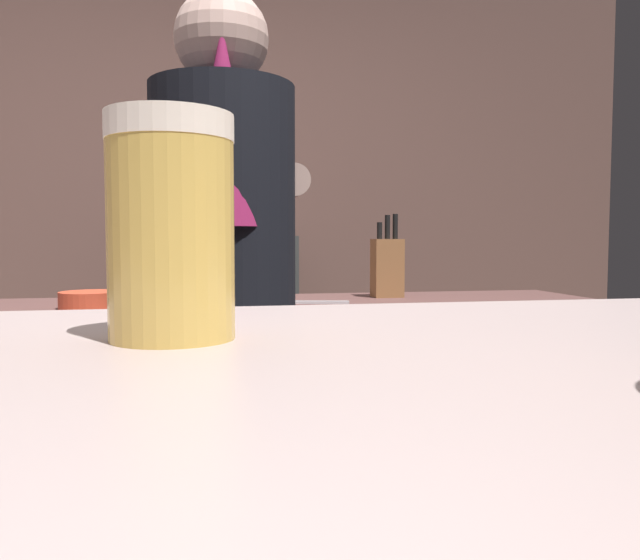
% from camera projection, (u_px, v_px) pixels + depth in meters
% --- Properties ---
extents(wall_back, '(5.20, 0.10, 2.70)m').
position_uv_depth(wall_back, '(181.00, 199.00, 3.41)').
color(wall_back, brown).
rests_on(wall_back, ground).
extents(prep_counter, '(2.10, 0.60, 0.93)m').
position_uv_depth(prep_counter, '(282.00, 447.00, 2.00)').
color(prep_counter, brown).
rests_on(prep_counter, ground).
extents(back_shelf, '(0.76, 0.36, 1.15)m').
position_uv_depth(back_shelf, '(221.00, 347.00, 3.23)').
color(back_shelf, '#3A3D3B').
rests_on(back_shelf, ground).
extents(bartender, '(0.43, 0.51, 1.71)m').
position_uv_depth(bartender, '(224.00, 300.00, 1.48)').
color(bartender, '#282C33').
rests_on(bartender, ground).
extents(knife_block, '(0.10, 0.08, 0.29)m').
position_uv_depth(knife_block, '(387.00, 266.00, 2.15)').
color(knife_block, '#8F5E37').
rests_on(knife_block, prep_counter).
extents(mixing_bowl, '(0.18, 0.18, 0.05)m').
position_uv_depth(mixing_bowl, '(91.00, 300.00, 1.80)').
color(mixing_bowl, '#D54A2D').
rests_on(mixing_bowl, prep_counter).
extents(chefs_knife, '(0.24, 0.08, 0.01)m').
position_uv_depth(chefs_knife, '(310.00, 302.00, 1.93)').
color(chefs_knife, silver).
rests_on(chefs_knife, prep_counter).
extents(pint_glass_far, '(0.07, 0.07, 0.13)m').
position_uv_depth(pint_glass_far, '(171.00, 228.00, 0.36)').
color(pint_glass_far, '#DBB251').
rests_on(pint_glass_far, bar_counter).
extents(bottle_olive_oil, '(0.07, 0.07, 0.26)m').
position_uv_depth(bottle_olive_oil, '(230.00, 216.00, 3.22)').
color(bottle_olive_oil, '#D0D37A').
rests_on(bottle_olive_oil, back_shelf).
extents(bottle_hot_sauce, '(0.07, 0.07, 0.26)m').
position_uv_depth(bottle_hot_sauce, '(207.00, 217.00, 3.21)').
color(bottle_hot_sauce, '#CDC887').
rests_on(bottle_hot_sauce, back_shelf).
extents(bottle_vinegar, '(0.06, 0.06, 0.18)m').
position_uv_depth(bottle_vinegar, '(168.00, 222.00, 3.20)').
color(bottle_vinegar, '#B52B17').
rests_on(bottle_vinegar, back_shelf).
extents(bottle_soy, '(0.05, 0.05, 0.25)m').
position_uv_depth(bottle_soy, '(284.00, 217.00, 3.16)').
color(bottle_soy, red).
rests_on(bottle_soy, back_shelf).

